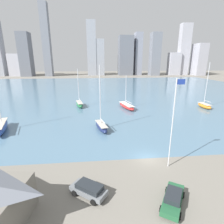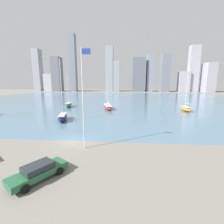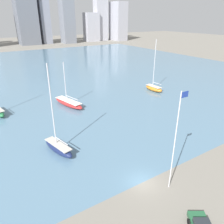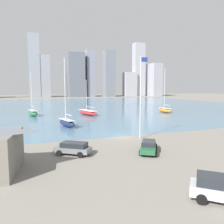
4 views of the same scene
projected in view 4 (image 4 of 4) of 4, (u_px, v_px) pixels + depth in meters
The scene contains 11 objects.
ground_plane at pixel (121, 137), 37.45m from camera, with size 500.00×500.00×0.00m, color gray.
harbor_water at pixel (64, 106), 102.75m from camera, with size 180.00×140.00×0.00m.
flag_pole at pixel (141, 95), 35.20m from camera, with size 1.24×0.14×13.33m.
distant_city_skyline at pixel (52, 73), 196.27m from camera, with size 221.19×25.72×68.80m.
sailboat_green at pixel (33, 113), 65.53m from camera, with size 3.60×8.05×12.92m.
sailboat_orange at pixel (165, 110), 74.55m from camera, with size 2.50×6.50×15.00m.
sailboat_red at pixel (88, 112), 67.66m from camera, with size 5.04×10.82×10.91m.
sailboat_navy at pixel (67, 122), 47.12m from camera, with size 3.52×7.46×14.70m.
parked_wagon_gray at pixel (73, 148), 27.24m from camera, with size 4.72×4.12×1.58m.
parked_suv_silver at pixel (222, 188), 15.87m from camera, with size 4.55×4.38×1.92m.
parked_sedan_green at pixel (149, 146), 28.32m from camera, with size 4.36×5.37×1.51m.
Camera 4 is at (-14.08, -33.99, 8.30)m, focal length 35.00 mm.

